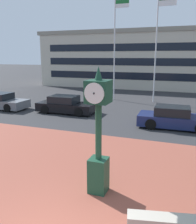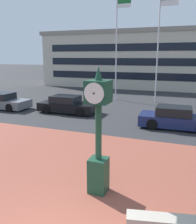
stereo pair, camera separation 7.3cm
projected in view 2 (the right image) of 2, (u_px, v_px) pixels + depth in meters
name	position (u px, v px, depth m)	size (l,w,h in m)	color
plaza_brick_paving	(83.00, 203.00, 7.05)	(44.00, 12.17, 0.01)	brown
street_clock	(98.00, 135.00, 7.26)	(0.66, 0.78, 3.91)	#19422D
car_street_near	(176.00, 119.00, 14.34)	(4.41, 1.95, 1.28)	navy
car_street_mid	(68.00, 105.00, 18.27)	(4.42, 1.93, 1.28)	black
car_street_far	(2.00, 101.00, 19.74)	(4.44, 1.98, 1.28)	slate
flagpole_primary	(117.00, 44.00, 22.67)	(1.36, 0.14, 9.40)	silver
flagpole_secondary	(160.00, 40.00, 21.26)	(1.58, 0.14, 9.53)	silver
civic_building	(162.00, 59.00, 34.23)	(32.24, 12.02, 7.49)	beige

